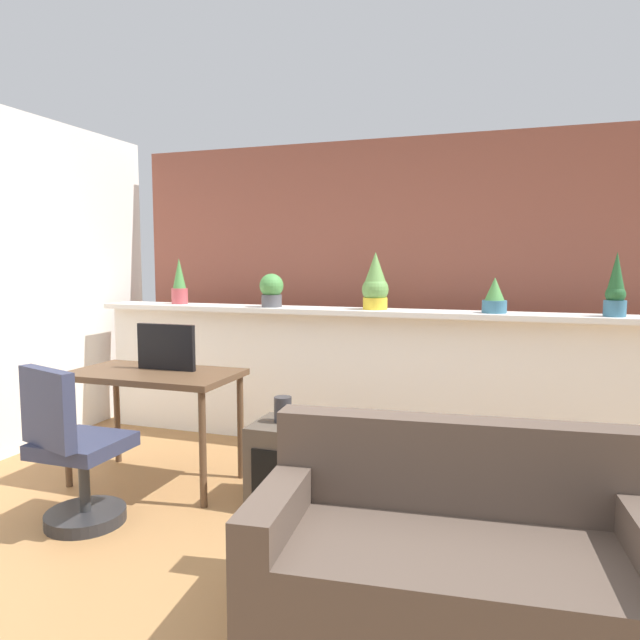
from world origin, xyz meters
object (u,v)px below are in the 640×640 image
at_px(couch, 453,563).
at_px(potted_plant_0, 179,283).
at_px(potted_plant_4, 616,289).
at_px(desk, 154,384).
at_px(potted_plant_2, 375,284).
at_px(office_chair, 74,459).
at_px(tv_monitor, 166,347).
at_px(side_cube_shelf, 287,463).
at_px(potted_plant_1, 272,290).
at_px(potted_plant_3, 495,297).
at_px(vase_on_shelf, 283,409).

bearing_deg(couch, potted_plant_0, 140.30).
height_order(potted_plant_4, desk, potted_plant_4).
distance_m(potted_plant_0, potted_plant_2, 1.73).
xyz_separation_m(desk, office_chair, (-0.04, -0.70, -0.28)).
bearing_deg(potted_plant_4, potted_plant_0, 179.05).
distance_m(tv_monitor, office_chair, 0.94).
height_order(potted_plant_2, tv_monitor, potted_plant_2).
xyz_separation_m(potted_plant_0, potted_plant_4, (3.38, -0.06, 0.01)).
bearing_deg(side_cube_shelf, potted_plant_1, 117.20).
xyz_separation_m(potted_plant_3, potted_plant_4, (0.77, -0.02, 0.07)).
distance_m(vase_on_shelf, couch, 1.49).
relative_size(tv_monitor, couch, 0.26).
distance_m(potted_plant_0, tv_monitor, 1.27).
height_order(potted_plant_3, vase_on_shelf, potted_plant_3).
bearing_deg(office_chair, desk, 86.56).
bearing_deg(potted_plant_0, potted_plant_2, -0.37).
height_order(potted_plant_3, potted_plant_4, potted_plant_4).
bearing_deg(potted_plant_1, vase_on_shelf, -63.67).
bearing_deg(potted_plant_3, vase_on_shelf, -135.83).
height_order(potted_plant_0, potted_plant_2, potted_plant_2).
bearing_deg(potted_plant_2, potted_plant_0, 179.63).
distance_m(potted_plant_4, vase_on_shelf, 2.35).
xyz_separation_m(potted_plant_0, side_cube_shelf, (1.47, -1.19, -1.03)).
relative_size(potted_plant_2, desk, 0.40).
xyz_separation_m(potted_plant_2, couch, (0.82, -2.11, -1.02)).
height_order(side_cube_shelf, vase_on_shelf, vase_on_shelf).
relative_size(potted_plant_3, office_chair, 0.28).
relative_size(potted_plant_3, desk, 0.23).
height_order(potted_plant_2, couch, potted_plant_2).
height_order(tv_monitor, office_chair, tv_monitor).
height_order(potted_plant_2, vase_on_shelf, potted_plant_2).
height_order(potted_plant_4, couch, potted_plant_4).
height_order(potted_plant_0, desk, potted_plant_0).
relative_size(potted_plant_4, office_chair, 0.48).
distance_m(desk, vase_on_shelf, 0.93).
height_order(potted_plant_2, potted_plant_3, potted_plant_2).
xyz_separation_m(office_chair, couch, (2.08, -0.27, -0.11)).
relative_size(potted_plant_1, office_chair, 0.30).
bearing_deg(potted_plant_1, couch, -51.09).
xyz_separation_m(potted_plant_4, vase_on_shelf, (-1.94, -1.11, -0.71)).
bearing_deg(tv_monitor, potted_plant_3, 26.87).
xyz_separation_m(tv_monitor, couch, (1.99, -1.05, -0.62)).
xyz_separation_m(potted_plant_0, potted_plant_3, (2.61, -0.03, -0.06)).
bearing_deg(vase_on_shelf, desk, 178.77).
bearing_deg(couch, side_cube_shelf, 139.34).
relative_size(tv_monitor, side_cube_shelf, 0.84).
bearing_deg(potted_plant_3, desk, -151.90).
bearing_deg(desk, side_cube_shelf, -2.28).
relative_size(desk, couch, 0.68).
bearing_deg(vase_on_shelf, office_chair, -144.61).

